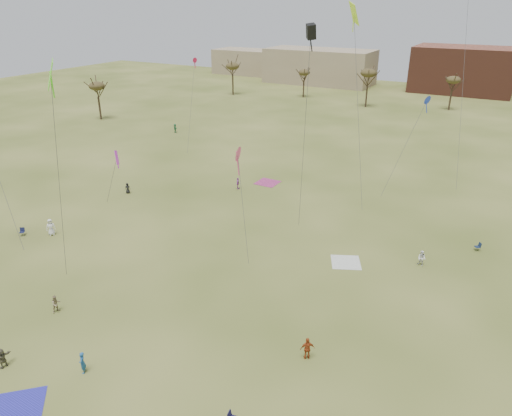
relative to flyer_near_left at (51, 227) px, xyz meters
The scene contains 20 objects.
ground 22.85m from the flyer_near_left, 14.29° to the right, with size 260.00×260.00×0.00m, color #3F4E18.
flyer_near_left is the anchor object (origin of this frame).
flyer_near_right 23.39m from the flyer_near_left, 34.46° to the right, with size 0.61×0.40×1.67m, color #1F5590.
spectator_fore_a 32.62m from the flyer_near_left, ahead, with size 1.05×0.44×1.78m, color #A5441C.
spectator_fore_b 15.16m from the flyer_near_left, 37.94° to the right, with size 0.75×0.58×1.53m, color #95825F.
spectator_fore_c 20.91m from the flyer_near_left, 48.19° to the right, with size 1.42×0.45×1.53m, color #635E46.
flyer_mid_a 13.30m from the flyer_near_left, 95.22° to the left, with size 0.71×0.46×1.45m, color black.
spectator_mid_d 24.25m from the flyer_near_left, 63.52° to the left, with size 0.93×0.39×1.58m, color #A446AA.
spectator_mid_e 39.02m from the flyer_near_left, 19.29° to the left, with size 0.77×0.60×1.58m, color white.
flyer_far_a 44.07m from the flyer_near_left, 110.10° to the left, with size 1.56×0.50×1.68m, color #28794B.
blanket_blue 25.28m from the flyer_near_left, 44.35° to the right, with size 3.27×3.27×0.03m, color #2A29B2.
blanket_cream 31.86m from the flyer_near_left, 18.16° to the left, with size 2.79×2.79×0.03m, color silver.
blanket_plum 28.97m from the flyer_near_left, 62.74° to the left, with size 3.00×3.00×0.03m, color #A5326E.
camp_chair_left 3.24m from the flyer_near_left, 148.11° to the right, with size 0.72×0.73×0.87m.
camp_chair_right 45.38m from the flyer_near_left, 24.47° to the left, with size 0.73×0.72×0.87m.
kites_aloft 39.51m from the flyer_near_left, 36.67° to the left, with size 61.35×46.92×27.79m.
tree_line 76.22m from the flyer_near_left, 75.30° to the left, with size 117.44×49.32×8.91m.
building_tan 110.19m from the flyer_near_left, 96.72° to the left, with size 32.00×14.00×10.00m, color #937F60.
building_brick 117.64m from the flyer_near_left, 76.66° to the left, with size 26.00×16.00×12.00m, color brown.
building_tan_west 124.05m from the flyer_near_left, 110.23° to the left, with size 20.00×12.00×8.00m, color #937F60.
Camera 1 is at (19.95, -24.09, 23.77)m, focal length 33.22 mm.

